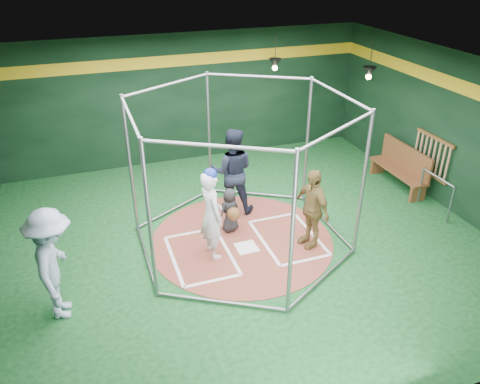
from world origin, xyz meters
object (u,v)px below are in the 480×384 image
object	(u,v)px
visitor_leopard	(312,208)
umpire	(232,171)
batter_figure	(211,213)
dugout_bench	(402,166)

from	to	relation	value
visitor_leopard	umpire	xyz separation A→B (m)	(-1.05, 1.83, 0.15)
batter_figure	umpire	bearing A→B (deg)	58.41
batter_figure	dugout_bench	bearing A→B (deg)	13.52
visitor_leopard	batter_figure	bearing A→B (deg)	-109.00
batter_figure	visitor_leopard	bearing A→B (deg)	-9.16
visitor_leopard	umpire	world-z (taller)	umpire
visitor_leopard	dugout_bench	bearing A→B (deg)	105.65
dugout_bench	batter_figure	bearing A→B (deg)	-166.48
batter_figure	dugout_bench	size ratio (longest dim) A/B	1.01
umpire	dugout_bench	xyz separation A→B (m)	(4.42, -0.22, -0.46)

